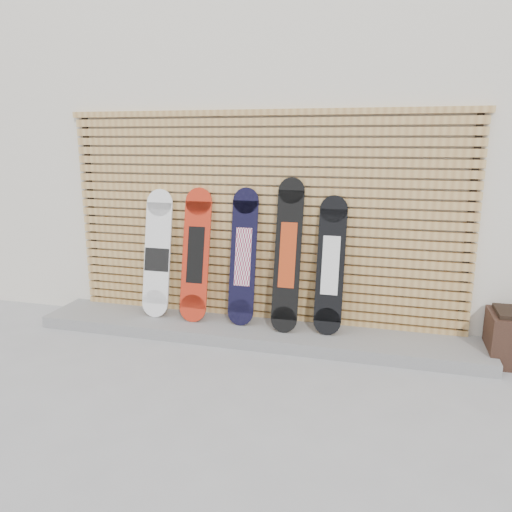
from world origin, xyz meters
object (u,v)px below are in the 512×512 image
at_px(snowboard_2, 243,257).
at_px(snowboard_4, 331,265).
at_px(snowboard_3, 288,255).
at_px(snowboard_0, 157,254).
at_px(snowboard_1, 196,255).

bearing_deg(snowboard_2, snowboard_4, -0.79).
bearing_deg(snowboard_3, snowboard_4, 3.41).
distance_m(snowboard_2, snowboard_4, 0.90).
bearing_deg(snowboard_4, snowboard_3, -176.59).
distance_m(snowboard_0, snowboard_4, 1.87).
distance_m(snowboard_0, snowboard_2, 0.97).
height_order(snowboard_0, snowboard_4, snowboard_0).
relative_size(snowboard_3, snowboard_4, 1.12).
bearing_deg(snowboard_2, snowboard_0, -179.68).
height_order(snowboard_0, snowboard_1, snowboard_1).
xyz_separation_m(snowboard_0, snowboard_4, (1.87, -0.01, 0.00)).
height_order(snowboard_1, snowboard_2, snowboard_2).
bearing_deg(snowboard_0, snowboard_1, -1.61).
relative_size(snowboard_2, snowboard_3, 0.93).
bearing_deg(snowboard_0, snowboard_3, -1.29).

